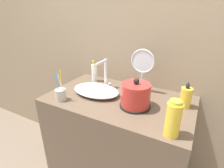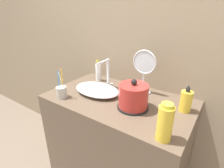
{
  "view_description": "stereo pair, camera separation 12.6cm",
  "coord_description": "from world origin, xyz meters",
  "px_view_note": "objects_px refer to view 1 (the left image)",
  "views": [
    {
      "loc": [
        0.49,
        -0.71,
        1.49
      ],
      "look_at": [
        -0.05,
        0.31,
        1.0
      ],
      "focal_mm": 28.0,
      "sensor_mm": 36.0,
      "label": 1
    },
    {
      "loc": [
        0.6,
        -0.65,
        1.49
      ],
      "look_at": [
        -0.05,
        0.31,
        1.0
      ],
      "focal_mm": 28.0,
      "sensor_mm": 36.0,
      "label": 2
    }
  ],
  "objects_px": {
    "faucet": "(105,72)",
    "lotion_bottle": "(94,73)",
    "electric_kettle": "(136,96)",
    "vanity_mirror": "(142,69)",
    "shampoo_bottle": "(186,97)",
    "toothbrush_cup": "(61,94)",
    "mouthwash_bottle": "(173,119)"
  },
  "relations": [
    {
      "from": "toothbrush_cup",
      "to": "mouthwash_bottle",
      "type": "distance_m",
      "value": 0.77
    },
    {
      "from": "electric_kettle",
      "to": "mouthwash_bottle",
      "type": "xyz_separation_m",
      "value": [
        0.27,
        -0.18,
        0.02
      ]
    },
    {
      "from": "lotion_bottle",
      "to": "mouthwash_bottle",
      "type": "distance_m",
      "value": 0.87
    },
    {
      "from": "electric_kettle",
      "to": "mouthwash_bottle",
      "type": "relative_size",
      "value": 1.02
    },
    {
      "from": "electric_kettle",
      "to": "shampoo_bottle",
      "type": "height_order",
      "value": "electric_kettle"
    },
    {
      "from": "faucet",
      "to": "lotion_bottle",
      "type": "distance_m",
      "value": 0.19
    },
    {
      "from": "faucet",
      "to": "shampoo_bottle",
      "type": "relative_size",
      "value": 1.34
    },
    {
      "from": "toothbrush_cup",
      "to": "lotion_bottle",
      "type": "bearing_deg",
      "value": 88.36
    },
    {
      "from": "electric_kettle",
      "to": "toothbrush_cup",
      "type": "relative_size",
      "value": 0.93
    },
    {
      "from": "electric_kettle",
      "to": "vanity_mirror",
      "type": "bearing_deg",
      "value": 101.07
    },
    {
      "from": "faucet",
      "to": "electric_kettle",
      "type": "distance_m",
      "value": 0.37
    },
    {
      "from": "faucet",
      "to": "vanity_mirror",
      "type": "xyz_separation_m",
      "value": [
        0.28,
        0.08,
        0.05
      ]
    },
    {
      "from": "electric_kettle",
      "to": "toothbrush_cup",
      "type": "height_order",
      "value": "toothbrush_cup"
    },
    {
      "from": "shampoo_bottle",
      "to": "mouthwash_bottle",
      "type": "xyz_separation_m",
      "value": [
        -0.02,
        -0.33,
        0.03
      ]
    },
    {
      "from": "faucet",
      "to": "lotion_bottle",
      "type": "relative_size",
      "value": 1.25
    },
    {
      "from": "electric_kettle",
      "to": "shampoo_bottle",
      "type": "relative_size",
      "value": 1.15
    },
    {
      "from": "faucet",
      "to": "lotion_bottle",
      "type": "xyz_separation_m",
      "value": [
        -0.16,
        0.08,
        -0.05
      ]
    },
    {
      "from": "electric_kettle",
      "to": "shampoo_bottle",
      "type": "distance_m",
      "value": 0.33
    },
    {
      "from": "electric_kettle",
      "to": "toothbrush_cup",
      "type": "distance_m",
      "value": 0.52
    },
    {
      "from": "lotion_bottle",
      "to": "faucet",
      "type": "bearing_deg",
      "value": -27.29
    },
    {
      "from": "faucet",
      "to": "lotion_bottle",
      "type": "height_order",
      "value": "faucet"
    },
    {
      "from": "faucet",
      "to": "shampoo_bottle",
      "type": "xyz_separation_m",
      "value": [
        0.62,
        -0.01,
        -0.06
      ]
    },
    {
      "from": "faucet",
      "to": "electric_kettle",
      "type": "relative_size",
      "value": 1.16
    },
    {
      "from": "toothbrush_cup",
      "to": "vanity_mirror",
      "type": "bearing_deg",
      "value": 42.31
    },
    {
      "from": "electric_kettle",
      "to": "toothbrush_cup",
      "type": "xyz_separation_m",
      "value": [
        -0.5,
        -0.16,
        -0.03
      ]
    },
    {
      "from": "toothbrush_cup",
      "to": "vanity_mirror",
      "type": "xyz_separation_m",
      "value": [
        0.45,
        0.41,
        0.14
      ]
    },
    {
      "from": "shampoo_bottle",
      "to": "mouthwash_bottle",
      "type": "bearing_deg",
      "value": -93.72
    },
    {
      "from": "faucet",
      "to": "vanity_mirror",
      "type": "bearing_deg",
      "value": 15.76
    },
    {
      "from": "toothbrush_cup",
      "to": "mouthwash_bottle",
      "type": "relative_size",
      "value": 1.09
    },
    {
      "from": "lotion_bottle",
      "to": "shampoo_bottle",
      "type": "relative_size",
      "value": 1.07
    },
    {
      "from": "mouthwash_bottle",
      "to": "vanity_mirror",
      "type": "distance_m",
      "value": 0.54
    },
    {
      "from": "electric_kettle",
      "to": "faucet",
      "type": "bearing_deg",
      "value": 152.89
    }
  ]
}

